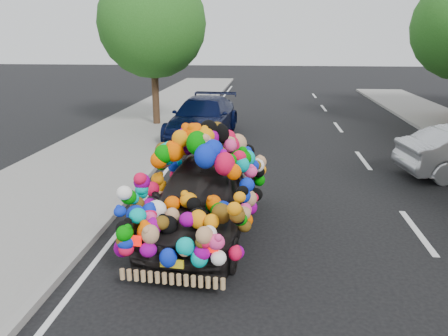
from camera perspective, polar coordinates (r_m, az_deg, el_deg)
The scene contains 7 objects.
ground at distance 8.64m, azimuth 0.42°, elevation -7.32°, with size 100.00×100.00×0.00m, color black.
sidewalk at distance 9.95m, azimuth -25.19°, elevation -5.30°, with size 4.00×60.00×0.12m, color gray.
kerb at distance 9.11m, azimuth -14.54°, elevation -6.11°, with size 0.15×60.00×0.13m, color gray.
lane_markings at distance 9.07m, azimuth 23.92°, elevation -7.59°, with size 6.00×50.00×0.01m, color silver, non-canonical shape.
tree_near_sidewalk at distance 17.94m, azimuth -9.34°, elevation 18.13°, with size 4.20×4.20×6.13m.
plush_art_car at distance 7.90m, azimuth -2.67°, elevation -1.64°, with size 2.31×4.40×2.03m.
navy_sedan at distance 15.93m, azimuth -2.77°, elevation 6.56°, with size 2.00×4.92×1.43m, color black.
Camera 1 is at (0.73, -7.85, 3.52)m, focal length 35.00 mm.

